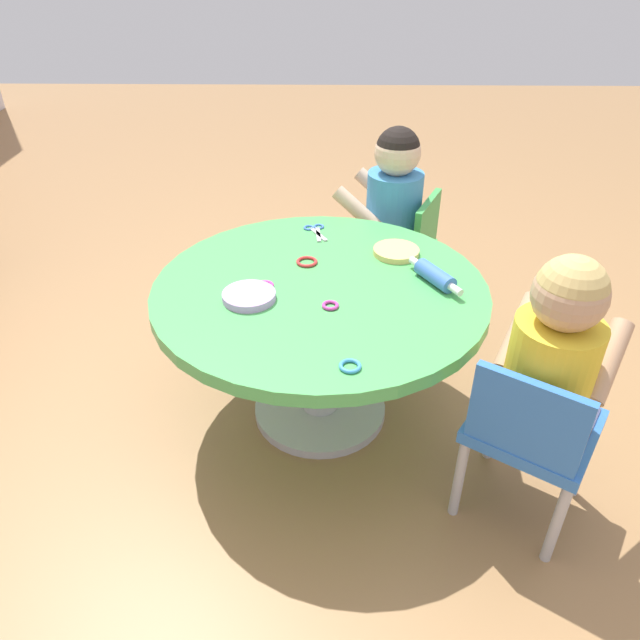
# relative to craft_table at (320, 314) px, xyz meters

# --- Properties ---
(ground_plane) EXTENTS (10.00, 10.00, 0.00)m
(ground_plane) POSITION_rel_craft_table_xyz_m (0.00, 0.00, -0.40)
(ground_plane) COLOR #9E7247
(craft_table) EXTENTS (0.99, 0.99, 0.50)m
(craft_table) POSITION_rel_craft_table_xyz_m (0.00, 0.00, 0.00)
(craft_table) COLOR silver
(craft_table) RESTS_ON ground
(child_chair_left) EXTENTS (0.42, 0.42, 0.54)m
(child_chair_left) POSITION_rel_craft_table_xyz_m (-0.40, -0.54, -0.09)
(child_chair_left) COLOR #B7B7BC
(child_chair_left) RESTS_ON ground
(seated_child_left) EXTENTS (0.44, 0.41, 0.51)m
(seated_child_left) POSITION_rel_craft_table_xyz_m (-0.37, -0.57, 0.14)
(seated_child_left) COLOR #3F4772
(seated_child_left) RESTS_ON ground
(child_chair_right) EXTENTS (0.40, 0.40, 0.54)m
(child_chair_right) POSITION_rel_craft_table_xyz_m (0.60, -0.30, -0.09)
(child_chair_right) COLOR #B7B7BC
(child_chair_right) RESTS_ON ground
(seated_child_right) EXTENTS (0.38, 0.42, 0.51)m
(seated_child_right) POSITION_rel_craft_table_xyz_m (0.62, -0.27, 0.14)
(seated_child_right) COLOR #3F4772
(seated_child_right) RESTS_ON ground
(rolling_pin) EXTENTS (0.21, 0.13, 0.05)m
(rolling_pin) POSITION_rel_craft_table_xyz_m (0.02, -0.34, 0.13)
(rolling_pin) COLOR #3F72CC
(rolling_pin) RESTS_ON craft_table
(craft_scissors) EXTENTS (0.14, 0.09, 0.01)m
(craft_scissors) POSITION_rel_craft_table_xyz_m (0.37, 0.02, 0.11)
(craft_scissors) COLOR silver
(craft_scissors) RESTS_ON craft_table
(playdough_blob_0) EXTENTS (0.15, 0.15, 0.02)m
(playdough_blob_0) POSITION_rel_craft_table_xyz_m (-0.09, 0.20, 0.12)
(playdough_blob_0) COLOR #CC99E5
(playdough_blob_0) RESTS_ON craft_table
(playdough_blob_1) EXTENTS (0.15, 0.15, 0.02)m
(playdough_blob_1) POSITION_rel_craft_table_xyz_m (0.20, -0.24, 0.11)
(playdough_blob_1) COLOR #F2CC72
(playdough_blob_1) RESTS_ON craft_table
(cookie_cutter_0) EXTENTS (0.05, 0.05, 0.01)m
(cookie_cutter_0) POSITION_rel_craft_table_xyz_m (-0.12, -0.03, 0.11)
(cookie_cutter_0) COLOR #D83FA5
(cookie_cutter_0) RESTS_ON craft_table
(cookie_cutter_1) EXTENTS (0.06, 0.06, 0.01)m
(cookie_cutter_1) POSITION_rel_craft_table_xyz_m (-0.02, 0.16, 0.11)
(cookie_cutter_1) COLOR #D83FA5
(cookie_cutter_1) RESTS_ON craft_table
(cookie_cutter_2) EXTENTS (0.05, 0.05, 0.01)m
(cookie_cutter_2) POSITION_rel_craft_table_xyz_m (-0.39, -0.08, 0.11)
(cookie_cutter_2) COLOR #3F99D8
(cookie_cutter_2) RESTS_ON craft_table
(cookie_cutter_3) EXTENTS (0.07, 0.07, 0.01)m
(cookie_cutter_3) POSITION_rel_craft_table_xyz_m (0.13, 0.04, 0.11)
(cookie_cutter_3) COLOR red
(cookie_cutter_3) RESTS_ON craft_table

